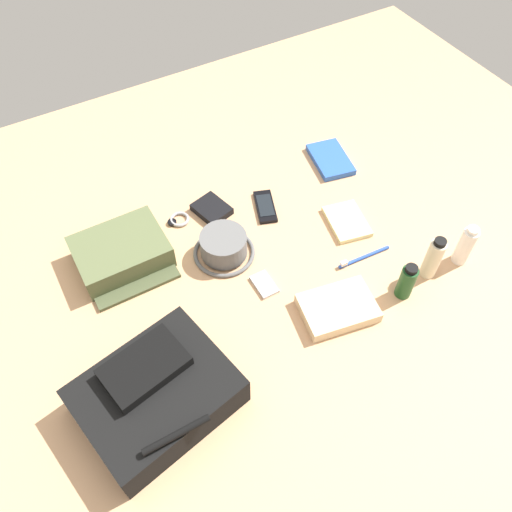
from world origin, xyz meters
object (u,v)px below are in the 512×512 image
at_px(toothpaste_tube, 465,246).
at_px(bucket_hat, 224,247).
at_px(toiletry_pouch, 122,253).
at_px(cell_phone, 265,206).
at_px(lotion_bottle, 433,258).
at_px(backpack, 156,394).
at_px(shampoo_bottle, 407,281).
at_px(wallet, 212,209).
at_px(toothbrush, 361,258).
at_px(media_player, 264,284).
at_px(notepad, 347,221).
at_px(paperback_novel, 330,160).
at_px(wristwatch, 179,220).
at_px(folded_towel, 338,308).

bearing_deg(toothpaste_tube, bucket_hat, -31.50).
xyz_separation_m(toiletry_pouch, cell_phone, (-0.47, 0.02, -0.03)).
relative_size(toothpaste_tube, lotion_bottle, 0.95).
distance_m(backpack, shampoo_bottle, 0.72).
bearing_deg(cell_phone, wallet, -23.84).
distance_m(toothpaste_tube, toothbrush, 0.29).
height_order(cell_phone, media_player, cell_phone).
distance_m(toiletry_pouch, toothbrush, 0.70).
relative_size(media_player, notepad, 0.56).
relative_size(backpack, lotion_bottle, 2.67).
bearing_deg(lotion_bottle, backpack, -1.43).
xyz_separation_m(backpack, toothpaste_tube, (-0.94, 0.03, 0.01)).
distance_m(cell_phone, wallet, 0.17).
xyz_separation_m(shampoo_bottle, media_player, (0.33, -0.22, -0.05)).
distance_m(shampoo_bottle, wallet, 0.64).
bearing_deg(paperback_novel, toiletry_pouch, 4.17).
bearing_deg(cell_phone, media_player, 59.25).
distance_m(bucket_hat, toothpaste_tube, 0.70).
relative_size(paperback_novel, media_player, 2.32).
bearing_deg(wallet, toiletry_pouch, -5.80).
xyz_separation_m(backpack, bucket_hat, (-0.35, -0.33, -0.02)).
height_order(toiletry_pouch, bucket_hat, same).
height_order(wallet, notepad, wallet).
height_order(shampoo_bottle, toothbrush, shampoo_bottle).
distance_m(bucket_hat, media_player, 0.17).
distance_m(bucket_hat, paperback_novel, 0.54).
height_order(cell_phone, wristwatch, cell_phone).
relative_size(cell_phone, wallet, 1.33).
bearing_deg(toothpaste_tube, media_player, -20.54).
bearing_deg(lotion_bottle, paperback_novel, -92.80).
bearing_deg(paperback_novel, wristwatch, -0.86).
xyz_separation_m(toiletry_pouch, lotion_bottle, (-0.75, 0.48, 0.03)).
bearing_deg(lotion_bottle, toothpaste_tube, 175.46).
distance_m(shampoo_bottle, cell_phone, 0.51).
height_order(backpack, wristwatch, backpack).
bearing_deg(folded_towel, bucket_hat, -61.99).
bearing_deg(media_player, bucket_hat, -73.78).
height_order(shampoo_bottle, folded_towel, shampoo_bottle).
xyz_separation_m(bucket_hat, notepad, (-0.39, 0.08, -0.03)).
xyz_separation_m(backpack, shampoo_bottle, (-0.72, 0.04, 0.00)).
distance_m(toiletry_pouch, folded_towel, 0.64).
bearing_deg(folded_towel, wallet, -75.14).
bearing_deg(folded_towel, wristwatch, -65.06).
relative_size(bucket_hat, toothbrush, 1.06).
xyz_separation_m(toothpaste_tube, media_player, (0.55, -0.20, -0.06)).
distance_m(cell_phone, notepad, 0.26).
bearing_deg(notepad, toothpaste_tube, 137.75).
distance_m(bucket_hat, notepad, 0.40).
bearing_deg(backpack, toiletry_pouch, -100.24).
bearing_deg(wristwatch, bucket_hat, 109.07).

